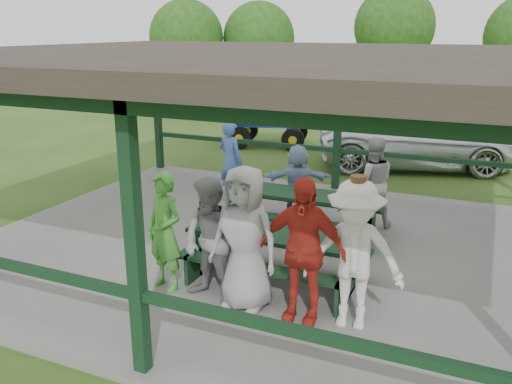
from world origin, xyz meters
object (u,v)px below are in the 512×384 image
at_px(contestant_grey_left, 211,241).
at_px(spectator_grey, 372,182).
at_px(picnic_table_far, 303,208).
at_px(contestant_green, 165,232).
at_px(pickup_truck, 417,140).
at_px(spectator_blue, 231,161).
at_px(picnic_table_near, 276,250).
at_px(contestant_grey_mid, 245,239).
at_px(farm_trailer, 269,126).
at_px(contestant_red, 302,250).
at_px(spectator_lblue, 297,181).
at_px(contestant_white_fedora, 354,255).

relative_size(contestant_grey_left, spectator_grey, 1.02).
xyz_separation_m(picnic_table_far, contestant_green, (-1.06, -2.83, 0.37)).
relative_size(spectator_grey, pickup_truck, 0.32).
height_order(contestant_grey_left, spectator_blue, contestant_grey_left).
bearing_deg(picnic_table_near, contestant_grey_mid, -95.26).
height_order(picnic_table_far, farm_trailer, farm_trailer).
bearing_deg(spectator_blue, spectator_grey, -169.20).
xyz_separation_m(contestant_grey_left, contestant_red, (1.26, 0.03, 0.08)).
distance_m(picnic_table_far, spectator_lblue, 0.91).
height_order(picnic_table_far, pickup_truck, pickup_truck).
height_order(picnic_table_far, contestant_green, contestant_green).
xyz_separation_m(contestant_grey_mid, contestant_white_fedora, (1.41, 0.11, -0.02)).
distance_m(spectator_grey, pickup_truck, 5.39).
bearing_deg(farm_trailer, contestant_grey_left, -86.08).
distance_m(spectator_blue, farm_trailer, 6.12).
bearing_deg(pickup_truck, picnic_table_far, 152.42).
height_order(contestant_white_fedora, spectator_grey, contestant_white_fedora).
distance_m(contestant_green, contestant_red, 2.05).
bearing_deg(contestant_grey_mid, contestant_green, -179.84).
distance_m(pickup_truck, farm_trailer, 4.84).
height_order(picnic_table_far, contestant_grey_mid, contestant_grey_mid).
distance_m(picnic_table_far, pickup_truck, 6.34).
height_order(contestant_grey_mid, contestant_red, contestant_grey_mid).
relative_size(picnic_table_far, contestant_green, 1.57).
xyz_separation_m(contestant_green, farm_trailer, (-2.56, 10.01, -0.33)).
relative_size(contestant_red, spectator_blue, 1.10).
bearing_deg(pickup_truck, farm_trailer, 61.46).
distance_m(contestant_green, spectator_blue, 4.22).
bearing_deg(pickup_truck, contestant_red, 161.75).
bearing_deg(picnic_table_far, contestant_red, -71.17).
relative_size(contestant_green, contestant_white_fedora, 0.88).
height_order(contestant_green, spectator_grey, contestant_green).
xyz_separation_m(picnic_table_near, contestant_grey_left, (-0.56, -0.91, 0.39)).
height_order(picnic_table_near, contestant_grey_left, contestant_grey_left).
bearing_deg(pickup_truck, spectator_lblue, 147.12).
bearing_deg(contestant_red, spectator_lblue, 109.62).
distance_m(picnic_table_far, contestant_white_fedora, 3.25).
bearing_deg(contestant_grey_mid, spectator_lblue, 101.91).
relative_size(contestant_white_fedora, spectator_grey, 1.15).
bearing_deg(spectator_blue, picnic_table_far, 166.76).
relative_size(contestant_red, spectator_lblue, 1.30).
relative_size(spectator_lblue, spectator_blue, 0.84).
bearing_deg(contestant_grey_left, pickup_truck, 94.07).
height_order(contestant_grey_left, pickup_truck, contestant_grey_left).
distance_m(contestant_grey_left, spectator_grey, 3.99).
relative_size(picnic_table_far, contestant_red, 1.41).
bearing_deg(spectator_blue, contestant_white_fedora, 150.49).
xyz_separation_m(contestant_green, spectator_grey, (2.10, 3.69, -0.01)).
xyz_separation_m(contestant_grey_left, spectator_grey, (1.32, 3.77, -0.02)).
height_order(contestant_grey_mid, contestant_white_fedora, contestant_white_fedora).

